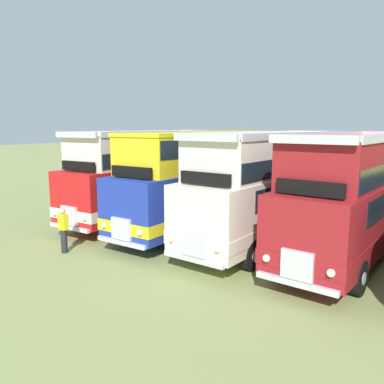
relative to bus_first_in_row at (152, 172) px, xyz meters
The scene contains 5 objects.
bus_first_in_row is the anchor object (origin of this frame).
bus_second_in_row 3.44m from the bus_first_in_row, ahead, with size 2.82×11.31×4.49m.
bus_third_in_row 6.87m from the bus_first_in_row, ahead, with size 2.79×11.14×4.52m.
bus_fourth_in_row 10.30m from the bus_first_in_row, ahead, with size 2.96×10.86×4.52m.
marshal_person 6.86m from the bus_first_in_row, 78.40° to the right, with size 0.36×0.24×1.73m.
Camera 1 is at (-0.12, -14.82, 4.73)m, focal length 36.45 mm.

